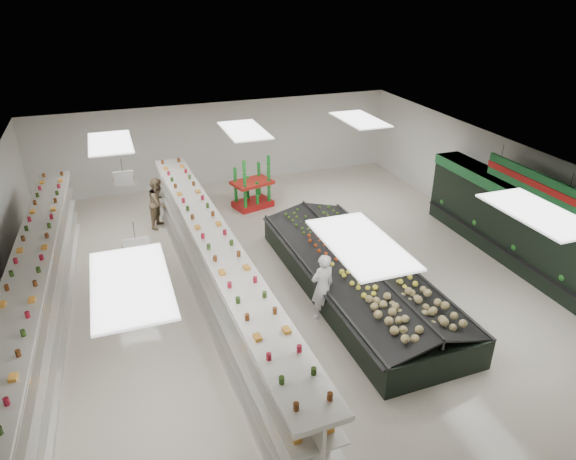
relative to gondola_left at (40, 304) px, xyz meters
name	(u,v)px	position (x,y,z in m)	size (l,w,h in m)	color
floor	(287,281)	(5.99, 0.45, -0.93)	(16.00, 16.00, 0.00)	beige
ceiling	(287,170)	(5.99, 0.45, 2.27)	(14.00, 16.00, 0.02)	white
wall_back	(219,143)	(5.99, 8.45, 0.67)	(14.00, 0.02, 3.20)	silver
wall_right	(507,194)	(12.99, 0.45, 0.67)	(0.02, 16.00, 3.20)	silver
produce_wall_case	(528,228)	(12.52, -1.05, 0.32)	(0.93, 8.00, 2.20)	black
aisle_sign_near	(137,247)	(2.19, -1.55, 1.83)	(0.52, 0.06, 0.75)	white
aisle_sign_far	(124,178)	(2.19, 2.45, 1.83)	(0.52, 0.06, 0.75)	white
hortifruti_banner	(531,181)	(12.24, -1.05, 1.72)	(0.12, 3.20, 0.95)	#1C6931
gondola_left	(40,304)	(0.00, 0.00, 0.00)	(1.31, 11.66, 2.02)	silver
gondola_center	(217,278)	(3.95, -0.27, 0.03)	(1.36, 12.00, 2.08)	silver
produce_island	(356,274)	(7.53, -0.58, -0.42)	(2.85, 7.50, 1.11)	black
soda_endcap	(252,185)	(6.51, 5.63, -0.08)	(1.56, 1.26, 1.74)	#B21514
shopper_main	(322,287)	(6.25, -1.35, -0.07)	(0.63, 0.41, 1.71)	white
shopper_background	(159,202)	(3.19, 5.12, -0.08)	(0.82, 0.51, 1.69)	tan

